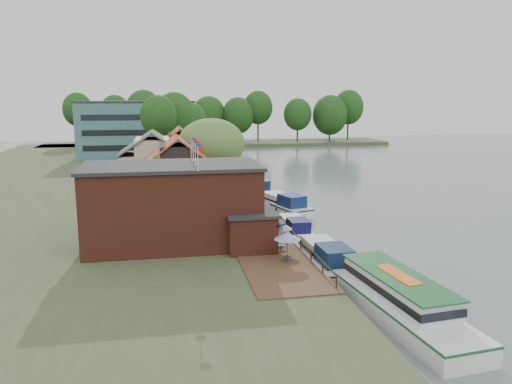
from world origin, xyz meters
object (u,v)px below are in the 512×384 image
umbrella_3 (264,219)px  cottage_a (178,173)px  umbrella_0 (287,247)px  cruiser_3 (254,186)px  cruiser_1 (294,226)px  swan (382,284)px  umbrella_1 (281,236)px  umbrella_2 (268,224)px  tour_boat (403,299)px  umbrella_5 (249,205)px  cottage_b (153,163)px  pub (195,204)px  cruiser_0 (326,255)px  hotel_block (137,129)px  cruiser_2 (283,202)px  cottage_c (180,155)px  willow (212,159)px  umbrella_4 (259,212)px

umbrella_3 → cottage_a: bearing=122.4°
umbrella_0 → umbrella_3: bearing=89.6°
umbrella_0 → cruiser_3: bearing=83.8°
cruiser_1 → swan: 15.15m
cruiser_3 → umbrella_1: bearing=-108.6°
umbrella_2 → tour_boat: bearing=-73.6°
umbrella_5 → cottage_a: bearing=141.3°
cottage_b → cruiser_3: size_ratio=0.97×
pub → umbrella_5: size_ratio=8.33×
cruiser_0 → hotel_block: bearing=101.8°
hotel_block → umbrella_5: hotel_block is taller
cruiser_2 → tour_boat: bearing=-106.8°
cottage_c → tour_boat: size_ratio=0.64×
umbrella_1 → willow: bearing=98.5°
umbrella_1 → umbrella_4: same height
cottage_a → umbrella_1: bearing=-66.7°
umbrella_4 → cruiser_3: bearing=80.6°
umbrella_4 → cruiser_2: 10.35m
willow → umbrella_1: bearing=-81.5°
cottage_c → umbrella_3: (6.82, -31.30, -2.96)m
tour_boat → cottage_c: bearing=97.6°
umbrella_1 → cottage_a: bearing=113.3°
cottage_a → cruiser_2: (12.78, -0.31, -3.98)m
cottage_c → umbrella_2: 34.08m
willow → umbrella_3: bearing=-79.1°
cottage_a → cruiser_3: bearing=46.2°
cruiser_0 → swan: cruiser_0 is taller
cottage_a → cottage_b: size_ratio=0.90×
cruiser_1 → tour_boat: tour_boat is taller
cottage_a → cottage_b: 10.44m
umbrella_0 → swan: size_ratio=5.40×
hotel_block → cruiser_1: (18.30, -66.95, -6.09)m
umbrella_3 → cottage_c: bearing=102.3°
cruiser_0 → cruiser_1: size_ratio=1.16×
umbrella_0 → cruiser_0: umbrella_0 is taller
umbrella_4 → umbrella_5: (-0.42, 3.40, 0.00)m
cruiser_1 → umbrella_2: bearing=-135.6°
cottage_c → pub: bearing=-90.0°
umbrella_1 → swan: bearing=-49.6°
cottage_b → umbrella_2: 26.72m
umbrella_3 → umbrella_5: bearing=93.3°
umbrella_0 → umbrella_1: same height
hotel_block → swan: 84.79m
cruiser_0 → cruiser_3: (0.23, 33.20, -0.07)m
cottage_c → umbrella_4: (6.87, -28.36, -2.96)m
cottage_b → cruiser_1: bearing=-55.7°
umbrella_2 → umbrella_3: same height
cruiser_0 → cottage_a: bearing=116.2°
cruiser_2 → umbrella_5: bearing=-150.3°
willow → cruiser_1: size_ratio=1.17×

